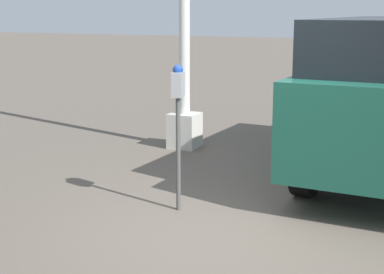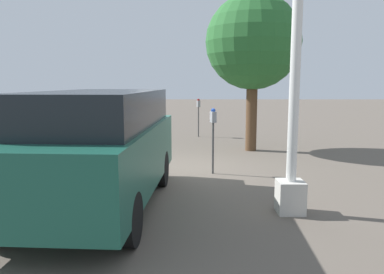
{
  "view_description": "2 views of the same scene",
  "coord_description": "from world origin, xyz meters",
  "px_view_note": "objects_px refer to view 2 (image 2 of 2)",
  "views": [
    {
      "loc": [
        -5.08,
        -1.96,
        2.14
      ],
      "look_at": [
        0.3,
        0.41,
        0.87
      ],
      "focal_mm": 55.0,
      "sensor_mm": 36.0,
      "label": 1
    },
    {
      "loc": [
        9.29,
        0.17,
        2.19
      ],
      "look_at": [
        0.39,
        0.14,
        0.89
      ],
      "focal_mm": 35.0,
      "sensor_mm": 36.0,
      "label": 2
    }
  ],
  "objects_px": {
    "parking_meter_near": "(213,126)",
    "lamp_post": "(294,95)",
    "car_distant": "(39,114)",
    "street_tree": "(253,43)",
    "parked_van": "(99,145)",
    "parking_meter_far": "(198,109)"
  },
  "relations": [
    {
      "from": "parking_meter_near",
      "to": "lamp_post",
      "type": "height_order",
      "value": "lamp_post"
    },
    {
      "from": "car_distant",
      "to": "street_tree",
      "type": "relative_size",
      "value": 0.88
    },
    {
      "from": "parked_van",
      "to": "lamp_post",
      "type": "bearing_deg",
      "value": 88.88
    },
    {
      "from": "parking_meter_far",
      "to": "parked_van",
      "type": "bearing_deg",
      "value": -25.48
    },
    {
      "from": "parking_meter_near",
      "to": "street_tree",
      "type": "height_order",
      "value": "street_tree"
    },
    {
      "from": "lamp_post",
      "to": "street_tree",
      "type": "xyz_separation_m",
      "value": [
        -5.89,
        0.23,
        1.44
      ]
    },
    {
      "from": "lamp_post",
      "to": "street_tree",
      "type": "distance_m",
      "value": 6.06
    },
    {
      "from": "parking_meter_near",
      "to": "car_distant",
      "type": "height_order",
      "value": "parking_meter_near"
    },
    {
      "from": "lamp_post",
      "to": "street_tree",
      "type": "relative_size",
      "value": 1.19
    },
    {
      "from": "parking_meter_far",
      "to": "car_distant",
      "type": "relative_size",
      "value": 0.36
    },
    {
      "from": "parking_meter_far",
      "to": "street_tree",
      "type": "height_order",
      "value": "street_tree"
    },
    {
      "from": "parking_meter_far",
      "to": "street_tree",
      "type": "bearing_deg",
      "value": 14.56
    },
    {
      "from": "lamp_post",
      "to": "parking_meter_far",
      "type": "bearing_deg",
      "value": -170.93
    },
    {
      "from": "parked_van",
      "to": "parking_meter_near",
      "type": "bearing_deg",
      "value": 143.11
    },
    {
      "from": "lamp_post",
      "to": "car_distant",
      "type": "bearing_deg",
      "value": -141.91
    },
    {
      "from": "car_distant",
      "to": "street_tree",
      "type": "height_order",
      "value": "street_tree"
    },
    {
      "from": "lamp_post",
      "to": "car_distant",
      "type": "relative_size",
      "value": 1.35
    },
    {
      "from": "parking_meter_far",
      "to": "parking_meter_near",
      "type": "bearing_deg",
      "value": -11.22
    },
    {
      "from": "parking_meter_near",
      "to": "lamp_post",
      "type": "relative_size",
      "value": 0.27
    },
    {
      "from": "lamp_post",
      "to": "car_distant",
      "type": "distance_m",
      "value": 14.48
    },
    {
      "from": "street_tree",
      "to": "parking_meter_far",
      "type": "bearing_deg",
      "value": -151.78
    },
    {
      "from": "parked_van",
      "to": "street_tree",
      "type": "xyz_separation_m",
      "value": [
        -5.63,
        3.49,
        2.3
      ]
    }
  ]
}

